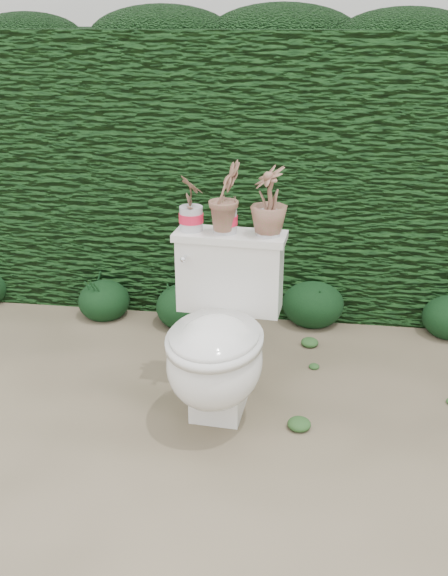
# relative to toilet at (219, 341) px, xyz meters

# --- Properties ---
(ground) EXTENTS (60.00, 60.00, 0.00)m
(ground) POSITION_rel_toilet_xyz_m (0.11, -0.10, -0.36)
(ground) COLOR gray
(ground) RESTS_ON ground
(hedge) EXTENTS (8.00, 1.00, 1.60)m
(hedge) POSITION_rel_toilet_xyz_m (0.11, 1.50, 0.44)
(hedge) COLOR #1D4D19
(hedge) RESTS_ON ground
(toilet) EXTENTS (0.51, 0.71, 0.78)m
(toilet) POSITION_rel_toilet_xyz_m (0.00, 0.00, 0.00)
(toilet) COLOR silver
(toilet) RESTS_ON ground
(potted_plant_left) EXTENTS (0.14, 0.15, 0.24)m
(potted_plant_left) POSITION_rel_toilet_xyz_m (-0.16, 0.25, 0.54)
(potted_plant_left) COLOR #327123
(potted_plant_left) RESTS_ON toilet
(potted_plant_center) EXTENTS (0.17, 0.20, 0.30)m
(potted_plant_center) POSITION_rel_toilet_xyz_m (-0.01, 0.24, 0.57)
(potted_plant_center) COLOR #327123
(potted_plant_center) RESTS_ON toilet
(potted_plant_right) EXTENTS (0.21, 0.21, 0.29)m
(potted_plant_right) POSITION_rel_toilet_xyz_m (0.19, 0.23, 0.57)
(potted_plant_right) COLOR #327123
(potted_plant_right) RESTS_ON toilet
(liriope_clump_2) EXTENTS (0.31, 0.31, 0.25)m
(liriope_clump_2) POSITION_rel_toilet_xyz_m (-0.83, 0.91, -0.23)
(liriope_clump_2) COLOR #123314
(liriope_clump_2) RESTS_ON ground
(liriope_clump_3) EXTENTS (0.33, 0.33, 0.27)m
(liriope_clump_3) POSITION_rel_toilet_xyz_m (-0.33, 0.87, -0.22)
(liriope_clump_3) COLOR #123314
(liriope_clump_3) RESTS_ON ground
(liriope_clump_4) EXTENTS (0.36, 0.36, 0.29)m
(liriope_clump_4) POSITION_rel_toilet_xyz_m (0.41, 1.01, -0.21)
(liriope_clump_4) COLOR #123314
(liriope_clump_4) RESTS_ON ground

